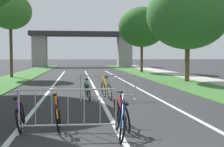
% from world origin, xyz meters
% --- Properties ---
extents(grass_verge_left, '(3.01, 55.56, 0.05)m').
position_xyz_m(grass_verge_left, '(-5.93, 22.73, 0.03)').
color(grass_verge_left, '#386B2D').
rests_on(grass_verge_left, ground).
extents(grass_verge_right, '(3.01, 55.56, 0.05)m').
position_xyz_m(grass_verge_right, '(5.93, 22.73, 0.03)').
color(grass_verge_right, '#386B2D').
rests_on(grass_verge_right, ground).
extents(sidewalk_path_right, '(2.27, 55.56, 0.08)m').
position_xyz_m(sidewalk_path_right, '(8.58, 22.73, 0.04)').
color(sidewalk_path_right, '#ADA89E').
rests_on(sidewalk_path_right, ground).
extents(lane_stripe_center, '(0.14, 32.14, 0.01)m').
position_xyz_m(lane_stripe_center, '(0.00, 16.07, 0.00)').
color(lane_stripe_center, silver).
rests_on(lane_stripe_center, ground).
extents(lane_stripe_right_lane, '(0.14, 32.14, 0.01)m').
position_xyz_m(lane_stripe_right_lane, '(2.44, 16.07, 0.00)').
color(lane_stripe_right_lane, silver).
rests_on(lane_stripe_right_lane, ground).
extents(lane_stripe_left_lane, '(0.14, 32.14, 0.01)m').
position_xyz_m(lane_stripe_left_lane, '(-2.44, 16.07, 0.00)').
color(lane_stripe_left_lane, silver).
rests_on(lane_stripe_left_lane, ground).
extents(overpass_bridge, '(17.36, 3.41, 5.84)m').
position_xyz_m(overpass_bridge, '(0.00, 45.92, 3.83)').
color(overpass_bridge, '#2D2D30').
rests_on(overpass_bridge, ground).
extents(tree_left_pine_far, '(3.49, 3.49, 6.98)m').
position_xyz_m(tree_left_pine_far, '(-6.42, 21.97, 5.47)').
color(tree_left_pine_far, '#4C3823').
rests_on(tree_left_pine_far, ground).
extents(tree_right_oak_mid, '(5.74, 5.74, 7.15)m').
position_xyz_m(tree_right_oak_mid, '(6.68, 16.45, 4.71)').
color(tree_right_oak_mid, brown).
rests_on(tree_right_oak_mid, ground).
extents(tree_right_maple_mid, '(5.10, 5.10, 7.12)m').
position_xyz_m(tree_right_maple_mid, '(6.04, 28.00, 4.95)').
color(tree_right_maple_mid, '#4C3823').
rests_on(tree_right_maple_mid, ground).
extents(crowd_barrier_nearest, '(2.36, 0.53, 1.05)m').
position_xyz_m(crowd_barrier_nearest, '(-1.20, 3.85, 0.52)').
color(crowd_barrier_nearest, '#ADADB2').
rests_on(crowd_barrier_nearest, ground).
extents(crowd_barrier_second, '(2.36, 0.51, 1.05)m').
position_xyz_m(crowd_barrier_second, '(0.30, 8.77, 0.52)').
color(crowd_barrier_second, '#ADADB2').
rests_on(crowd_barrier_second, ground).
extents(bicycle_red_0, '(0.56, 1.71, 0.96)m').
position_xyz_m(bicycle_red_0, '(0.14, 4.24, 0.37)').
color(bicycle_red_0, black).
rests_on(bicycle_red_0, ground).
extents(bicycle_yellow_1, '(0.59, 1.71, 1.04)m').
position_xyz_m(bicycle_yellow_1, '(0.26, 9.17, 0.39)').
color(bicycle_yellow_1, black).
rests_on(bicycle_yellow_1, ground).
extents(bicycle_green_2, '(0.53, 1.65, 0.94)m').
position_xyz_m(bicycle_green_2, '(-0.56, 9.14, 0.38)').
color(bicycle_green_2, black).
rests_on(bicycle_green_2, ground).
extents(bicycle_orange_3, '(0.54, 1.68, 1.05)m').
position_xyz_m(bicycle_orange_3, '(-1.47, 4.30, 0.39)').
color(bicycle_orange_3, black).
rests_on(bicycle_orange_3, ground).
extents(bicycle_purple_4, '(0.53, 1.63, 0.95)m').
position_xyz_m(bicycle_purple_4, '(-2.40, 4.37, 0.34)').
color(bicycle_purple_4, black).
rests_on(bicycle_purple_4, ground).
extents(bicycle_blue_5, '(0.48, 1.67, 0.95)m').
position_xyz_m(bicycle_blue_5, '(-0.00, 3.35, 0.35)').
color(bicycle_blue_5, black).
rests_on(bicycle_blue_5, ground).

